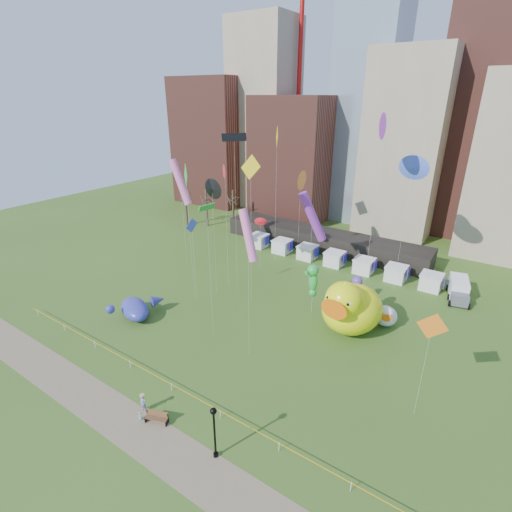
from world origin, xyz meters
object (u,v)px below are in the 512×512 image
Objects in this scene: seahorse_green at (313,278)px; woman at (143,403)px; seahorse_purple at (357,288)px; whale_inflatable at (136,308)px; big_duck at (350,307)px; lamppost at (214,427)px; box_truck at (459,289)px; toddler at (140,416)px; small_duck at (386,315)px; park_bench at (157,417)px.

seahorse_green is 24.51m from woman.
whale_inflatable is at bearing -143.61° from seahorse_purple.
big_duck is 1.93× the size of lamppost.
big_duck is 5.66× the size of woman.
seahorse_purple is at bearing 104.14° from big_duck.
box_truck reaches higher than toddler.
box_truck is 44.05m from toddler.
box_truck is 43.54m from woman.
small_duck reaches higher than whale_inflatable.
lamppost is 8.65m from woman.
woman is at bearing -136.21° from small_duck.
park_bench is (-11.69, -26.33, -0.78)m from small_duck.
big_duck is 19.07m from box_truck.
small_duck is 0.83× the size of lamppost.
lamppost is at bearing -2.64° from whale_inflatable.
toddler is at bearing -128.33° from box_truck.
whale_inflatable is at bearing -151.66° from box_truck.
small_duck is at bearing 53.38° from whale_inflatable.
whale_inflatable is (-18.03, -13.37, -3.80)m from seahorse_green.
big_duck reaches higher than small_duck.
big_duck is at bearing 58.65° from toddler.
woman is (-13.65, -26.13, -0.47)m from small_duck.
small_duck is 2.00× the size of park_bench.
big_duck is 24.20m from park_bench.
big_duck is 5.98m from seahorse_green.
whale_inflatable is at bearing 154.46° from lamppost.
whale_inflatable is 17.75m from toddler.
seahorse_green is 24.46m from park_bench.
small_duck is at bearing 54.28° from big_duck.
lamppost reaches higher than small_duck.
whale_inflatable is at bearing -148.49° from big_duck.
big_duck is at bearing 49.81° from whale_inflatable.
park_bench is at bearing -104.18° from seahorse_purple.
seahorse_green is at bearing -147.42° from box_truck.
small_duck is at bearing 51.71° from woman.
whale_inflatable is 3.45× the size of park_bench.
seahorse_green is 3.97× the size of woman.
toddler is at bearing -106.51° from seahorse_purple.
woman reaches higher than toddler.
toddler is (-9.84, -23.16, -2.90)m from big_duck.
park_bench is (15.17, -10.52, -0.61)m from whale_inflatable.
lamppost is (6.41, 0.20, 2.51)m from park_bench.
big_duck is at bearing -77.66° from seahorse_purple.
woman is at bearing -110.40° from big_duck.
box_truck is (9.53, 16.40, -1.99)m from big_duck.
seahorse_purple is at bearing 62.36° from toddler.
seahorse_green reaches higher than small_duck.
small_duck reaches higher than box_truck.
park_bench is 1.99m from woman.
whale_inflatable is 18.47m from park_bench.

